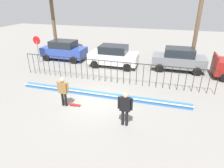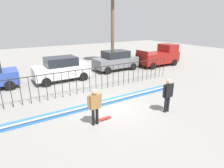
# 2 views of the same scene
# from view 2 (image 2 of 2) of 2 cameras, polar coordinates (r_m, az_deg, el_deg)

# --- Properties ---
(ground_plane) EXTENTS (60.00, 60.00, 0.00)m
(ground_plane) POSITION_cam_2_polar(r_m,az_deg,el_deg) (10.13, 0.44, -7.49)
(ground_plane) COLOR gray
(bowl_coping_ledge) EXTENTS (11.00, 0.41, 0.27)m
(bowl_coping_ledge) POSITION_cam_2_polar(r_m,az_deg,el_deg) (10.60, -1.50, -5.55)
(bowl_coping_ledge) COLOR #2D6BB7
(bowl_coping_ledge) RESTS_ON ground
(perimeter_fence) EXTENTS (14.04, 0.04, 1.62)m
(perimeter_fence) POSITION_cam_2_polar(r_m,az_deg,el_deg) (12.23, -7.07, 2.12)
(perimeter_fence) COLOR black
(perimeter_fence) RESTS_ON ground
(skateboarder) EXTENTS (0.70, 0.26, 1.74)m
(skateboarder) POSITION_cam_2_polar(r_m,az_deg,el_deg) (8.18, -5.41, -6.13)
(skateboarder) COLOR black
(skateboarder) RESTS_ON ground
(skateboard) EXTENTS (0.80, 0.20, 0.07)m
(skateboard) POSITION_cam_2_polar(r_m,az_deg,el_deg) (8.95, -2.73, -10.85)
(skateboard) COLOR #A51E19
(skateboard) RESTS_ON ground
(camera_operator) EXTENTS (0.73, 0.27, 1.80)m
(camera_operator) POSITION_cam_2_polar(r_m,az_deg,el_deg) (9.73, 17.11, -2.59)
(camera_operator) COLOR black
(camera_operator) RESTS_ON ground
(parked_car_white) EXTENTS (4.30, 2.12, 1.90)m
(parked_car_white) POSITION_cam_2_polar(r_m,az_deg,el_deg) (15.15, -15.51, 4.63)
(parked_car_white) COLOR silver
(parked_car_white) RESTS_ON ground
(parked_car_gray) EXTENTS (4.30, 2.12, 1.90)m
(parked_car_gray) POSITION_cam_2_polar(r_m,az_deg,el_deg) (17.97, 1.14, 7.44)
(parked_car_gray) COLOR slate
(parked_car_gray) RESTS_ON ground
(pickup_truck) EXTENTS (4.70, 2.12, 2.24)m
(pickup_truck) POSITION_cam_2_polar(r_m,az_deg,el_deg) (20.61, 14.66, 8.47)
(pickup_truck) COLOR maroon
(pickup_truck) RESTS_ON ground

